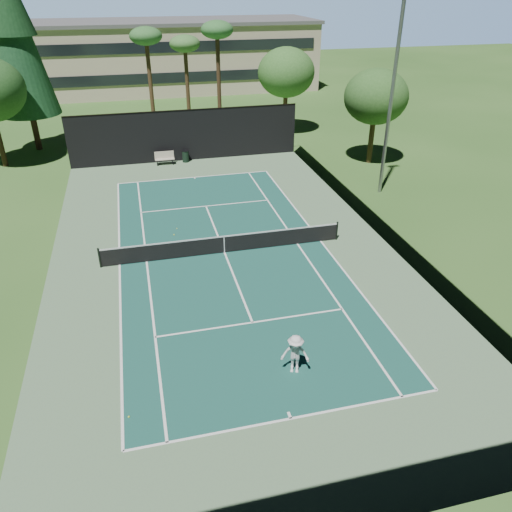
{
  "coord_description": "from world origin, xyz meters",
  "views": [
    {
      "loc": [
        -4.0,
        -23.15,
        12.93
      ],
      "look_at": [
        1.0,
        -3.0,
        1.3
      ],
      "focal_mm": 35.0,
      "sensor_mm": 36.0,
      "label": 1
    }
  ],
  "objects_px": {
    "tennis_net": "(224,244)",
    "tennis_ball_d": "(174,235)",
    "tennis_ball_c": "(241,235)",
    "park_bench": "(164,158)",
    "trash_bin": "(186,156)",
    "tennis_ball_a": "(129,417)",
    "tennis_ball_b": "(177,229)",
    "player": "(295,354)"
  },
  "relations": [
    {
      "from": "tennis_net",
      "to": "tennis_ball_d",
      "type": "xyz_separation_m",
      "value": [
        -2.42,
        2.73,
        -0.52
      ]
    },
    {
      "from": "tennis_net",
      "to": "tennis_ball_c",
      "type": "height_order",
      "value": "tennis_net"
    },
    {
      "from": "tennis_ball_c",
      "to": "park_bench",
      "type": "relative_size",
      "value": 0.04
    },
    {
      "from": "tennis_net",
      "to": "trash_bin",
      "type": "bearing_deg",
      "value": 90.66
    },
    {
      "from": "tennis_ball_a",
      "to": "park_bench",
      "type": "height_order",
      "value": "park_bench"
    },
    {
      "from": "tennis_net",
      "to": "tennis_ball_d",
      "type": "distance_m",
      "value": 3.69
    },
    {
      "from": "tennis_ball_b",
      "to": "player",
      "type": "bearing_deg",
      "value": -77.18
    },
    {
      "from": "tennis_net",
      "to": "tennis_ball_d",
      "type": "bearing_deg",
      "value": 131.57
    },
    {
      "from": "tennis_ball_d",
      "to": "trash_bin",
      "type": "height_order",
      "value": "trash_bin"
    },
    {
      "from": "tennis_net",
      "to": "tennis_ball_d",
      "type": "height_order",
      "value": "tennis_net"
    },
    {
      "from": "player",
      "to": "tennis_ball_d",
      "type": "height_order",
      "value": "player"
    },
    {
      "from": "tennis_ball_b",
      "to": "trash_bin",
      "type": "xyz_separation_m",
      "value": [
        2.0,
        12.07,
        0.45
      ]
    },
    {
      "from": "tennis_ball_d",
      "to": "player",
      "type": "bearing_deg",
      "value": -75.35
    },
    {
      "from": "player",
      "to": "tennis_ball_a",
      "type": "distance_m",
      "value": 6.2
    },
    {
      "from": "player",
      "to": "tennis_ball_b",
      "type": "bearing_deg",
      "value": 123.46
    },
    {
      "from": "tennis_ball_a",
      "to": "tennis_ball_d",
      "type": "xyz_separation_m",
      "value": [
        2.85,
        13.24,
        0.0
      ]
    },
    {
      "from": "tennis_ball_b",
      "to": "tennis_ball_c",
      "type": "distance_m",
      "value": 3.89
    },
    {
      "from": "tennis_net",
      "to": "tennis_ball_c",
      "type": "relative_size",
      "value": 196.86
    },
    {
      "from": "park_bench",
      "to": "trash_bin",
      "type": "distance_m",
      "value": 1.69
    },
    {
      "from": "tennis_ball_c",
      "to": "tennis_ball_d",
      "type": "height_order",
      "value": "tennis_ball_d"
    },
    {
      "from": "trash_bin",
      "to": "tennis_ball_a",
      "type": "bearing_deg",
      "value": -101.03
    },
    {
      "from": "tennis_ball_a",
      "to": "trash_bin",
      "type": "height_order",
      "value": "trash_bin"
    },
    {
      "from": "tennis_ball_c",
      "to": "tennis_ball_d",
      "type": "relative_size",
      "value": 0.84
    },
    {
      "from": "tennis_ball_b",
      "to": "tennis_ball_d",
      "type": "bearing_deg",
      "value": -106.96
    },
    {
      "from": "tennis_ball_c",
      "to": "tennis_net",
      "type": "bearing_deg",
      "value": -126.06
    },
    {
      "from": "tennis_ball_a",
      "to": "tennis_ball_c",
      "type": "relative_size",
      "value": 1.11
    },
    {
      "from": "player",
      "to": "park_bench",
      "type": "relative_size",
      "value": 1.09
    },
    {
      "from": "park_bench",
      "to": "trash_bin",
      "type": "height_order",
      "value": "park_bench"
    },
    {
      "from": "player",
      "to": "tennis_net",
      "type": "bearing_deg",
      "value": 115.51
    },
    {
      "from": "tennis_ball_c",
      "to": "tennis_ball_d",
      "type": "xyz_separation_m",
      "value": [
        -3.73,
        0.93,
        0.01
      ]
    },
    {
      "from": "player",
      "to": "tennis_ball_b",
      "type": "distance_m",
      "value": 13.58
    },
    {
      "from": "tennis_net",
      "to": "tennis_ball_c",
      "type": "distance_m",
      "value": 2.29
    },
    {
      "from": "player",
      "to": "tennis_ball_c",
      "type": "distance_m",
      "value": 11.53
    },
    {
      "from": "tennis_net",
      "to": "tennis_ball_b",
      "type": "relative_size",
      "value": 213.8
    },
    {
      "from": "tennis_net",
      "to": "tennis_ball_d",
      "type": "relative_size",
      "value": 165.23
    },
    {
      "from": "player",
      "to": "park_bench",
      "type": "xyz_separation_m",
      "value": [
        -2.68,
        25.08,
        -0.27
      ]
    },
    {
      "from": "tennis_ball_b",
      "to": "tennis_ball_d",
      "type": "distance_m",
      "value": 0.82
    },
    {
      "from": "tennis_ball_c",
      "to": "player",
      "type": "bearing_deg",
      "value": -92.42
    },
    {
      "from": "tennis_net",
      "to": "player",
      "type": "xyz_separation_m",
      "value": [
        0.83,
        -9.7,
        0.26
      ]
    },
    {
      "from": "tennis_ball_d",
      "to": "park_bench",
      "type": "height_order",
      "value": "park_bench"
    },
    {
      "from": "tennis_ball_c",
      "to": "trash_bin",
      "type": "bearing_deg",
      "value": 96.17
    },
    {
      "from": "park_bench",
      "to": "trash_bin",
      "type": "xyz_separation_m",
      "value": [
        1.67,
        0.21,
        -0.07
      ]
    }
  ]
}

